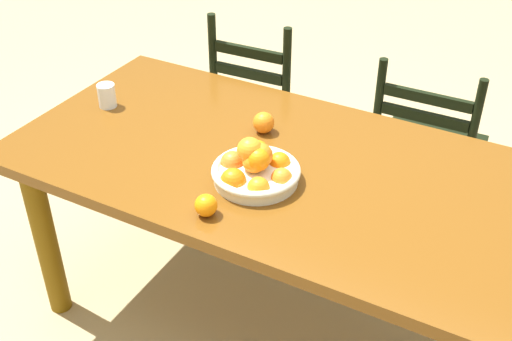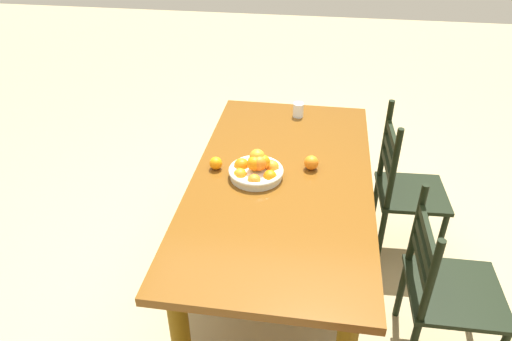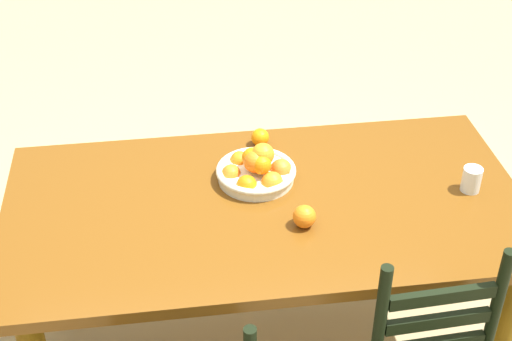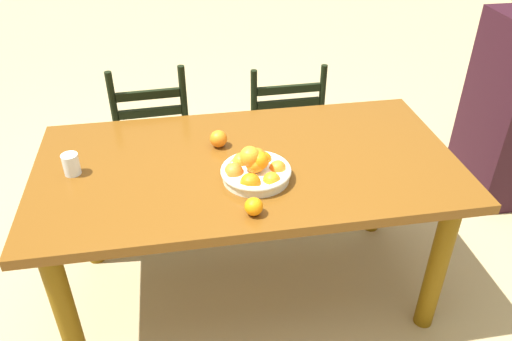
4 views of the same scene
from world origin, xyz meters
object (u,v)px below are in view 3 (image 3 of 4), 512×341
(orange_loose_0, at_px, (260,137))
(drinking_glass, at_px, (472,179))
(orange_loose_1, at_px, (304,216))
(dining_table, at_px, (265,227))
(fruit_bowl, at_px, (257,169))

(orange_loose_0, relative_size, drinking_glass, 0.76)
(orange_loose_0, relative_size, orange_loose_1, 0.89)
(dining_table, bearing_deg, orange_loose_1, 126.41)
(dining_table, xyz_separation_m, drinking_glass, (-0.72, 0.03, 0.16))
(fruit_bowl, height_order, orange_loose_0, fruit_bowl)
(fruit_bowl, relative_size, orange_loose_1, 3.70)
(drinking_glass, bearing_deg, dining_table, -2.33)
(drinking_glass, bearing_deg, orange_loose_1, 10.63)
(orange_loose_0, height_order, orange_loose_1, orange_loose_1)
(dining_table, bearing_deg, fruit_bowl, -85.13)
(fruit_bowl, bearing_deg, orange_loose_0, -100.98)
(fruit_bowl, distance_m, drinking_glass, 0.75)
(dining_table, height_order, orange_loose_0, orange_loose_0)
(dining_table, xyz_separation_m, orange_loose_1, (-0.11, 0.15, 0.15))
(orange_loose_0, xyz_separation_m, drinking_glass, (-0.69, 0.39, 0.01))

